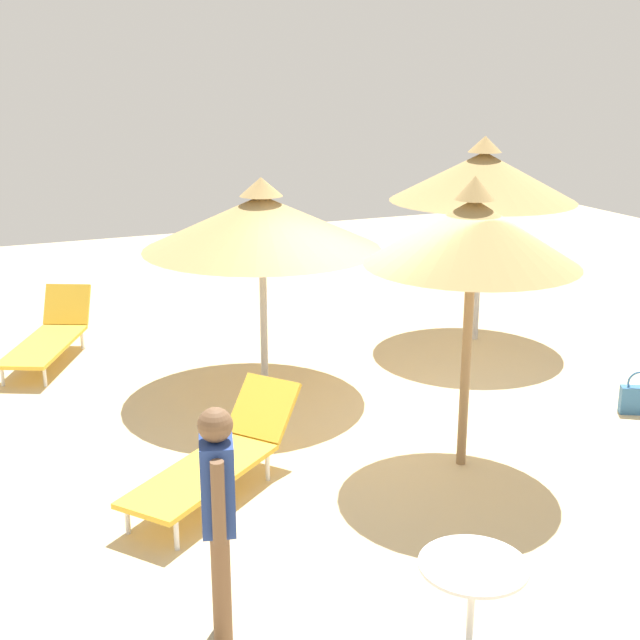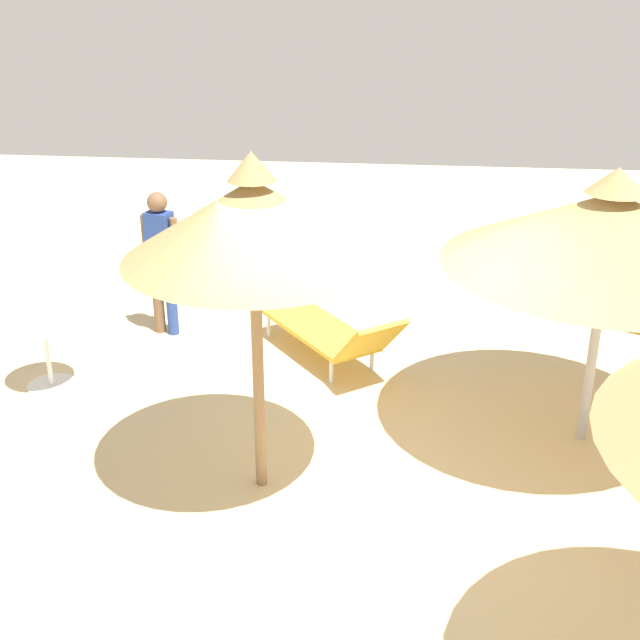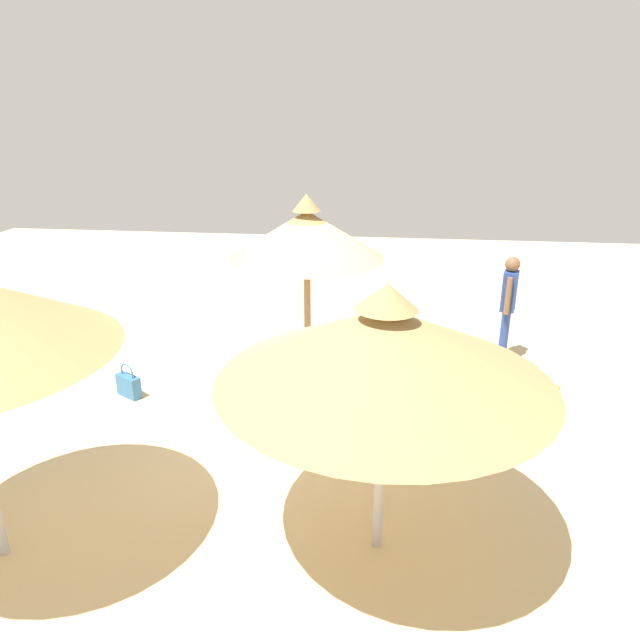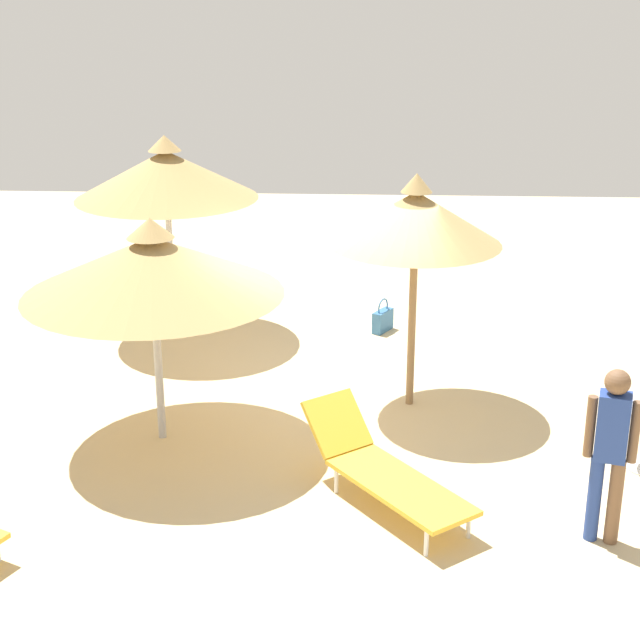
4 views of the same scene
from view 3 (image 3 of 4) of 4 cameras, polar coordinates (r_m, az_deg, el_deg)
ground at (r=7.38m, az=-1.44°, el=-11.62°), size 24.00×24.00×0.10m
parasol_umbrella_back at (r=4.69m, az=6.55°, el=-2.53°), size 2.84×2.84×2.57m
parasol_umbrella_front at (r=7.42m, az=-1.33°, el=8.53°), size 2.02×2.02×2.86m
lounge_chair_near_left at (r=7.77m, az=16.21°, el=-7.17°), size 1.78×2.04×0.82m
person_standing_center at (r=9.50m, az=18.32°, el=1.72°), size 0.46×0.29×1.73m
handbag at (r=8.59m, az=-18.63°, el=-6.17°), size 0.33×0.42×0.51m
side_table_round at (r=10.27m, az=9.18°, el=0.93°), size 0.72×0.72×0.72m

